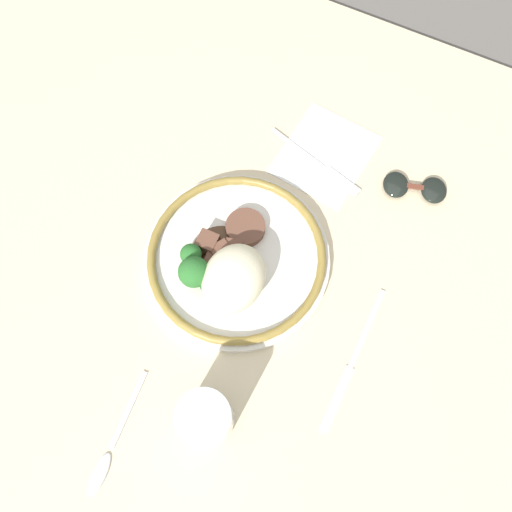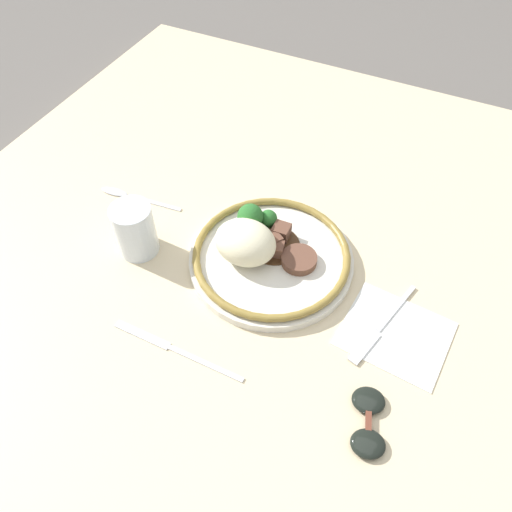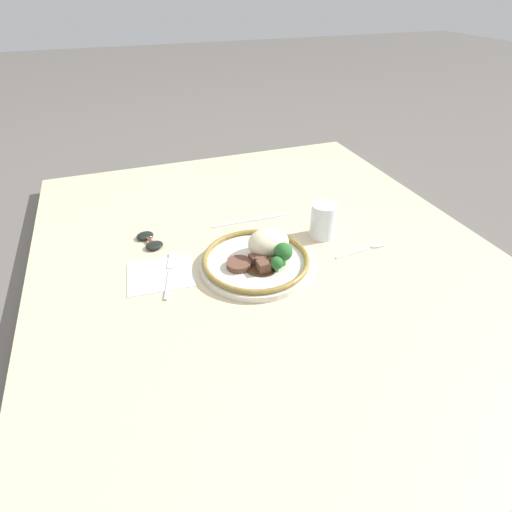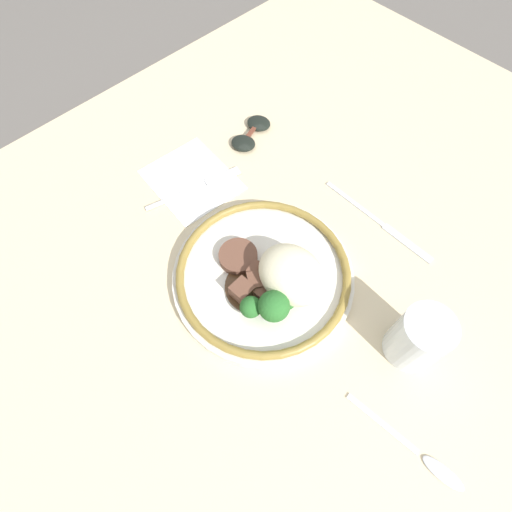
{
  "view_description": "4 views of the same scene",
  "coord_description": "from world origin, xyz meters",
  "px_view_note": "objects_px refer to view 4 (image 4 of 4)",
  "views": [
    {
      "loc": [
        0.15,
        0.09,
        0.72
      ],
      "look_at": [
        -0.05,
        -0.01,
        0.09
      ],
      "focal_mm": 35.0,
      "sensor_mm": 36.0,
      "label": 1
    },
    {
      "loc": [
        -0.24,
        0.42,
        0.67
      ],
      "look_at": [
        -0.03,
        -0.02,
        0.07
      ],
      "focal_mm": 35.0,
      "sensor_mm": 36.0,
      "label": 2
    },
    {
      "loc": [
        -0.3,
        -0.75,
        0.61
      ],
      "look_at": [
        -0.05,
        -0.07,
        0.09
      ],
      "focal_mm": 28.0,
      "sensor_mm": 36.0,
      "label": 3
    },
    {
      "loc": [
        0.13,
        -0.22,
        0.58
      ],
      "look_at": [
        -0.07,
        -0.04,
        0.08
      ],
      "focal_mm": 28.0,
      "sensor_mm": 36.0,
      "label": 4
    }
  ],
  "objects_px": {
    "sunglasses": "(251,133)",
    "fork": "(203,185)",
    "plate": "(268,276)",
    "knife": "(381,223)",
    "juice_glass": "(416,339)",
    "spoon": "(427,460)"
  },
  "relations": [
    {
      "from": "sunglasses",
      "to": "fork",
      "type": "bearing_deg",
      "value": -95.42
    },
    {
      "from": "plate",
      "to": "knife",
      "type": "xyz_separation_m",
      "value": [
        0.05,
        0.2,
        -0.02
      ]
    },
    {
      "from": "plate",
      "to": "knife",
      "type": "height_order",
      "value": "plate"
    },
    {
      "from": "plate",
      "to": "juice_glass",
      "type": "xyz_separation_m",
      "value": [
        0.2,
        0.07,
        0.02
      ]
    },
    {
      "from": "juice_glass",
      "to": "sunglasses",
      "type": "relative_size",
      "value": 0.88
    },
    {
      "from": "fork",
      "to": "sunglasses",
      "type": "height_order",
      "value": "sunglasses"
    },
    {
      "from": "spoon",
      "to": "knife",
      "type": "bearing_deg",
      "value": 131.23
    },
    {
      "from": "juice_glass",
      "to": "fork",
      "type": "height_order",
      "value": "juice_glass"
    },
    {
      "from": "plate",
      "to": "sunglasses",
      "type": "xyz_separation_m",
      "value": [
        -0.23,
        0.18,
        -0.02
      ]
    },
    {
      "from": "plate",
      "to": "juice_glass",
      "type": "distance_m",
      "value": 0.21
    },
    {
      "from": "plate",
      "to": "spoon",
      "type": "bearing_deg",
      "value": -5.15
    },
    {
      "from": "juice_glass",
      "to": "knife",
      "type": "relative_size",
      "value": 0.44
    },
    {
      "from": "fork",
      "to": "sunglasses",
      "type": "xyz_separation_m",
      "value": [
        -0.03,
        0.14,
        0.0
      ]
    },
    {
      "from": "plate",
      "to": "juice_glass",
      "type": "bearing_deg",
      "value": 18.64
    },
    {
      "from": "plate",
      "to": "juice_glass",
      "type": "height_order",
      "value": "juice_glass"
    },
    {
      "from": "juice_glass",
      "to": "knife",
      "type": "height_order",
      "value": "juice_glass"
    },
    {
      "from": "juice_glass",
      "to": "fork",
      "type": "bearing_deg",
      "value": -177.26
    },
    {
      "from": "fork",
      "to": "sunglasses",
      "type": "bearing_deg",
      "value": 26.57
    },
    {
      "from": "plate",
      "to": "spoon",
      "type": "distance_m",
      "value": 0.3
    },
    {
      "from": "fork",
      "to": "juice_glass",
      "type": "bearing_deg",
      "value": -72.24
    },
    {
      "from": "spoon",
      "to": "sunglasses",
      "type": "xyz_separation_m",
      "value": [
        -0.52,
        0.21,
        0.01
      ]
    },
    {
      "from": "plate",
      "to": "sunglasses",
      "type": "bearing_deg",
      "value": 141.24
    }
  ]
}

